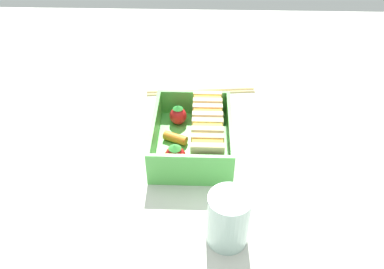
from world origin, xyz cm
name	(u,v)px	position (x,y,z in cm)	size (l,w,h in cm)	color
ground_plane	(192,152)	(0.00, 0.00, -1.00)	(120.00, 120.00, 2.00)	beige
bento_tray	(192,145)	(0.00, 0.00, 0.60)	(16.63, 12.21, 1.20)	#54B54C
bento_rim	(192,131)	(0.00, 0.00, 3.36)	(16.63, 12.21, 4.33)	#54B54C
sandwich_left	(207,109)	(-5.56, 2.34, 3.75)	(3.11, 4.69, 5.11)	#E4BF83
sandwich_center_left	(207,122)	(-1.85, 2.34, 3.75)	(3.11, 4.69, 5.11)	beige
sandwich_center	(207,137)	(1.85, 2.34, 3.75)	(3.11, 4.69, 5.11)	beige
sandwich_center_right	(207,154)	(5.56, 2.34, 3.75)	(3.11, 4.69, 5.11)	#D2C380
strawberry_left	(178,115)	(-4.96, -2.48, 2.76)	(2.87, 2.87, 3.47)	red
carrot_stick_far_left	(175,139)	(0.31, -2.63, 1.92)	(1.45, 1.45, 3.77)	orange
strawberry_far_left	(175,156)	(5.24, -2.26, 2.89)	(3.14, 3.14, 3.74)	red
chopstick_pair	(201,91)	(-16.49, 1.15, 0.35)	(3.71, 21.03, 0.70)	tan
drinking_glass	(228,219)	(17.01, 4.89, 3.70)	(5.12, 5.12, 7.39)	silver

